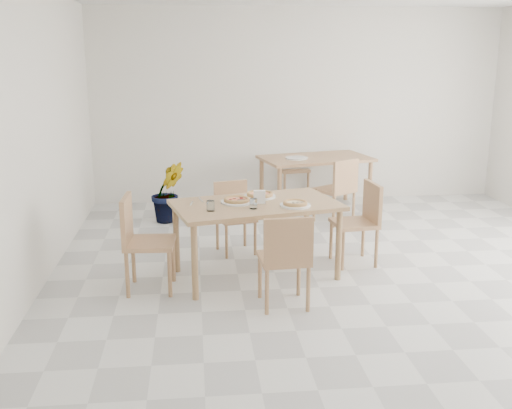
{
  "coord_description": "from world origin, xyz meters",
  "views": [
    {
      "loc": [
        -1.53,
        -5.23,
        2.19
      ],
      "look_at": [
        -0.94,
        0.38,
        0.73
      ],
      "focal_mm": 42.0,
      "sensor_mm": 36.0,
      "label": 1
    }
  ],
  "objects": [
    {
      "name": "plate_pepperoni",
      "position": [
        -1.13,
        0.41,
        0.76
      ],
      "size": [
        0.31,
        0.31,
        0.02
      ],
      "primitive_type": "cylinder",
      "color": "white",
      "rests_on": "main_table"
    },
    {
      "name": "plate_margherita",
      "position": [
        -0.88,
        0.61,
        0.76
      ],
      "size": [
        0.32,
        0.32,
        0.02
      ],
      "primitive_type": "cylinder",
      "color": "white",
      "rests_on": "main_table"
    },
    {
      "name": "plate_empty",
      "position": [
        -0.14,
        2.77,
        0.76
      ],
      "size": [
        0.3,
        0.3,
        0.02
      ],
      "primitive_type": "cylinder",
      "color": "white",
      "rests_on": "second_table"
    },
    {
      "name": "chair_south",
      "position": [
        -0.77,
        -0.43,
        0.49
      ],
      "size": [
        0.44,
        0.44,
        0.85
      ],
      "rotation": [
        0.0,
        0.0,
        3.2
      ],
      "color": "tan",
      "rests_on": "ground"
    },
    {
      "name": "napkin_holder",
      "position": [
        -0.92,
        0.32,
        0.82
      ],
      "size": [
        0.13,
        0.07,
        0.14
      ],
      "rotation": [
        0.0,
        0.0,
        -0.05
      ],
      "color": "silver",
      "rests_on": "main_table"
    },
    {
      "name": "tumbler_a",
      "position": [
        -0.99,
        0.17,
        0.8
      ],
      "size": [
        0.07,
        0.07,
        0.1
      ],
      "primitive_type": "cylinder",
      "color": "white",
      "rests_on": "main_table"
    },
    {
      "name": "second_table",
      "position": [
        0.15,
        2.87,
        0.67
      ],
      "size": [
        1.64,
        1.16,
        0.75
      ],
      "rotation": [
        0.0,
        0.0,
        0.23
      ],
      "color": "tan",
      "rests_on": "ground"
    },
    {
      "name": "fork_b",
      "position": [
        -1.57,
        0.42,
        0.75
      ],
      "size": [
        0.04,
        0.18,
        0.01
      ],
      "primitive_type": "cube",
      "rotation": [
        0.0,
        0.0,
        -0.13
      ],
      "color": "silver",
      "rests_on": "main_table"
    },
    {
      "name": "fork_a",
      "position": [
        -1.48,
        0.55,
        0.75
      ],
      "size": [
        0.05,
        0.19,
        0.01
      ],
      "primitive_type": "cube",
      "rotation": [
        0.0,
        0.0,
        0.2
      ],
      "color": "silver",
      "rests_on": "main_table"
    },
    {
      "name": "potted_plant",
      "position": [
        -1.88,
        2.44,
        0.4
      ],
      "size": [
        0.52,
        0.46,
        0.8
      ],
      "primitive_type": "imported",
      "rotation": [
        0.0,
        0.0,
        0.28
      ],
      "color": "#217027",
      "rests_on": "ground"
    },
    {
      "name": "main_table",
      "position": [
        -0.94,
        0.38,
        0.67
      ],
      "size": [
        1.75,
        1.25,
        0.75
      ],
      "rotation": [
        0.0,
        0.0,
        0.24
      ],
      "color": "#A38954",
      "rests_on": "ground"
    },
    {
      "name": "plate_mushroom",
      "position": [
        -0.58,
        0.22,
        0.76
      ],
      "size": [
        0.29,
        0.29,
        0.02
      ],
      "primitive_type": "cylinder",
      "color": "white",
      "rests_on": "main_table"
    },
    {
      "name": "pizza_margherita",
      "position": [
        -0.88,
        0.61,
        0.78
      ],
      "size": [
        0.34,
        0.34,
        0.03
      ],
      "rotation": [
        0.0,
        0.0,
        -0.34
      ],
      "color": "#E2B96A",
      "rests_on": "plate_margherita"
    },
    {
      "name": "chair_back_n",
      "position": [
        -0.07,
        3.65,
        0.51
      ],
      "size": [
        0.5,
        0.5,
        0.88
      ],
      "rotation": [
        0.0,
        0.0,
        0.18
      ],
      "color": "tan",
      "rests_on": "ground"
    },
    {
      "name": "tumbler_b",
      "position": [
        -1.39,
        0.14,
        0.8
      ],
      "size": [
        0.07,
        0.07,
        0.1
      ],
      "primitive_type": "cylinder",
      "color": "white",
      "rests_on": "main_table"
    },
    {
      "name": "chair_west",
      "position": [
        -2.05,
        0.13,
        0.52
      ],
      "size": [
        0.47,
        0.47,
        0.9
      ],
      "rotation": [
        0.0,
        0.0,
        1.52
      ],
      "color": "tan",
      "rests_on": "ground"
    },
    {
      "name": "pizza_pepperoni",
      "position": [
        -1.13,
        0.41,
        0.78
      ],
      "size": [
        0.3,
        0.3,
        0.03
      ],
      "rotation": [
        0.0,
        0.0,
        -0.21
      ],
      "color": "#E2B96A",
      "rests_on": "plate_pepperoni"
    },
    {
      "name": "chair_back_s",
      "position": [
        0.31,
        2.13,
        0.5
      ],
      "size": [
        0.58,
        0.58,
        0.85
      ],
      "rotation": [
        0.0,
        0.0,
        3.7
      ],
      "color": "tan",
      "rests_on": "ground"
    },
    {
      "name": "chair_east",
      "position": [
        0.2,
        0.64,
        0.5
      ],
      "size": [
        0.47,
        0.47,
        0.86
      ],
      "rotation": [
        0.0,
        0.0,
        -1.47
      ],
      "color": "tan",
      "rests_on": "ground"
    },
    {
      "name": "chair_north",
      "position": [
        -1.11,
        1.19,
        0.45
      ],
      "size": [
        0.47,
        0.47,
        0.78
      ],
      "rotation": [
        0.0,
        0.0,
        0.26
      ],
      "color": "tan",
      "rests_on": "ground"
    },
    {
      "name": "pizza_mushroom",
      "position": [
        -0.58,
        0.22,
        0.78
      ],
      "size": [
        0.25,
        0.25,
        0.03
      ],
      "rotation": [
        0.0,
        0.0,
        0.07
      ],
      "color": "#E2B96A",
      "rests_on": "plate_mushroom"
    }
  ]
}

